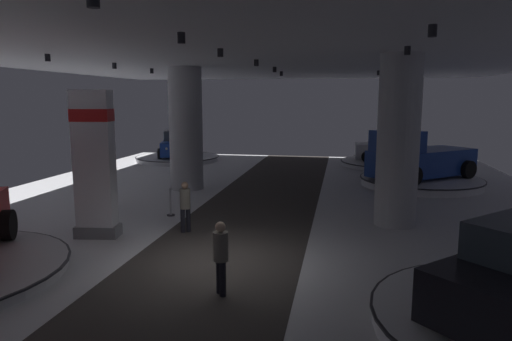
% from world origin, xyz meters
% --- Properties ---
extents(ground, '(24.00, 44.00, 0.06)m').
position_xyz_m(ground, '(0.00, 0.00, -0.02)').
color(ground, silver).
extents(ceiling_with_spotlights, '(24.00, 44.00, 0.39)m').
position_xyz_m(ceiling_with_spotlights, '(-0.00, 0.00, 5.55)').
color(ceiling_with_spotlights, silver).
extents(column_right, '(1.34, 1.34, 5.50)m').
position_xyz_m(column_right, '(4.85, 4.49, 2.75)').
color(column_right, '#ADADB2').
rests_on(column_right, ground).
extents(column_left, '(1.50, 1.50, 5.50)m').
position_xyz_m(column_left, '(-3.88, 9.01, 2.75)').
color(column_left, '#ADADB2').
rests_on(column_left, ground).
extents(brand_sign_pylon, '(1.34, 0.81, 4.35)m').
position_xyz_m(brand_sign_pylon, '(-4.04, 1.43, 2.25)').
color(brand_sign_pylon, slate).
rests_on(brand_sign_pylon, ground).
extents(display_platform_deep_left, '(5.48, 5.48, 0.32)m').
position_xyz_m(display_platform_deep_left, '(-7.65, 17.90, 0.18)').
color(display_platform_deep_left, silver).
rests_on(display_platform_deep_left, ground).
extents(display_car_deep_left, '(3.10, 4.53, 1.71)m').
position_xyz_m(display_car_deep_left, '(-7.66, 17.93, 1.09)').
color(display_car_deep_left, navy).
rests_on(display_car_deep_left, display_platform_deep_left).
extents(display_platform_deep_right, '(5.96, 5.96, 0.28)m').
position_xyz_m(display_platform_deep_right, '(6.01, 18.35, 0.16)').
color(display_platform_deep_right, silver).
rests_on(display_platform_deep_right, ground).
extents(display_car_deep_right, '(4.26, 2.25, 1.71)m').
position_xyz_m(display_car_deep_right, '(5.97, 18.35, 1.05)').
color(display_car_deep_right, silver).
rests_on(display_car_deep_right, display_platform_deep_right).
extents(display_platform_far_right, '(5.68, 5.68, 0.37)m').
position_xyz_m(display_platform_far_right, '(6.82, 11.77, 0.21)').
color(display_platform_far_right, silver).
rests_on(display_platform_far_right, ground).
extents(pickup_truck_far_right, '(5.39, 5.04, 2.30)m').
position_xyz_m(pickup_truck_far_right, '(6.58, 11.56, 1.31)').
color(pickup_truck_far_right, navy).
rests_on(pickup_truck_far_right, display_platform_far_right).
extents(visitor_walking_near, '(0.32, 0.32, 1.59)m').
position_xyz_m(visitor_walking_near, '(0.66, -1.86, 0.91)').
color(visitor_walking_near, black).
rests_on(visitor_walking_near, ground).
extents(visitor_walking_far, '(0.32, 0.32, 1.59)m').
position_xyz_m(visitor_walking_far, '(-1.61, 2.36, 0.91)').
color(visitor_walking_far, black).
rests_on(visitor_walking_far, ground).
extents(stanchion_a, '(0.28, 0.28, 1.01)m').
position_xyz_m(stanchion_a, '(-2.81, 4.18, 0.37)').
color(stanchion_a, '#333338').
rests_on(stanchion_a, ground).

